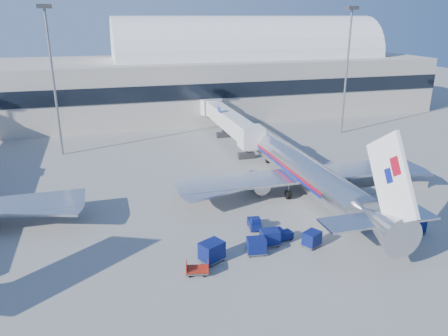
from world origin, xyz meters
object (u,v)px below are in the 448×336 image
object	(u,v)px
cart_train_a	(270,237)
ramp_worker	(402,232)
cart_solo_near	(312,239)
airliner_main	(305,171)
barrier_near	(372,191)
cart_open_red	(198,270)
barrier_far	(417,185)
tug_left	(254,223)
cart_train_b	(256,246)
tug_right	(360,222)
mast_east	(348,52)
mast_west	(51,60)
barrier_mid	(395,188)
cart_train_c	(212,251)
tug_lead	(281,235)
jetbridge_near	(227,119)
cart_solo_far	(415,225)

from	to	relation	value
cart_train_a	ramp_worker	bearing A→B (deg)	-10.88
cart_train_a	cart_solo_near	world-z (taller)	cart_train_a
cart_solo_near	ramp_worker	distance (m)	9.18
airliner_main	cart_train_a	world-z (taller)	airliner_main
barrier_near	cart_open_red	size ratio (longest dim) A/B	1.38
barrier_far	tug_left	size ratio (longest dim) A/B	1.31
cart_open_red	cart_train_b	bearing A→B (deg)	29.02
tug_right	cart_train_b	xyz separation A→B (m)	(-12.25, -2.08, 0.21)
tug_left	cart_solo_near	bearing A→B (deg)	-134.19
barrier_near	ramp_worker	distance (m)	11.79
mast_east	barrier_near	bearing A→B (deg)	-113.20
mast_west	barrier_near	world-z (taller)	mast_west
mast_west	tug_right	size ratio (longest dim) A/B	9.72
barrier_mid	tug_right	size ratio (longest dim) A/B	1.29
cart_train_a	cart_solo_near	distance (m)	4.02
mast_west	cart_train_c	world-z (taller)	mast_west
tug_lead	cart_train_c	bearing A→B (deg)	-178.20
tug_left	tug_lead	bearing A→B (deg)	-144.21
barrier_near	cart_train_c	world-z (taller)	cart_train_c
mast_east	tug_lead	world-z (taller)	mast_east
cart_train_a	tug_right	bearing A→B (deg)	5.52
cart_train_a	barrier_near	bearing A→B (deg)	27.14
cart_train_c	cart_open_red	size ratio (longest dim) A/B	1.22
mast_west	cart_train_b	size ratio (longest dim) A/B	11.57
tug_left	cart_open_red	world-z (taller)	tug_left
mast_west	cart_solo_near	bearing A→B (deg)	-56.62
cart_train_b	airliner_main	bearing A→B (deg)	55.83
tug_right	cart_train_a	bearing A→B (deg)	-161.84
barrier_near	jetbridge_near	bearing A→B (deg)	109.85
tug_right	cart_open_red	distance (m)	18.64
mast_west	cart_train_a	bearing A→B (deg)	-59.97
barrier_mid	cart_solo_far	xyz separation A→B (m)	(-5.04, -10.13, 0.40)
barrier_mid	cart_solo_far	bearing A→B (deg)	-116.46
tug_right	airliner_main	bearing A→B (deg)	111.77
airliner_main	cart_train_b	xyz separation A→B (m)	(-10.74, -12.14, -2.08)
airliner_main	tug_right	xyz separation A→B (m)	(1.51, -10.06, -2.29)
mast_west	airliner_main	bearing A→B (deg)	-40.36
jetbridge_near	mast_west	bearing A→B (deg)	-178.32
mast_west	cart_solo_near	size ratio (longest dim) A/B	10.56
cart_train_a	cart_solo_far	bearing A→B (deg)	-5.71
tug_lead	cart_open_red	xyz separation A→B (m)	(-9.25, -3.54, -0.25)
cart_train_a	cart_train_b	bearing A→B (deg)	-146.31
cart_solo_far	cart_train_a	bearing A→B (deg)	-178.67
cart_train_b	cart_open_red	bearing A→B (deg)	-156.21
tug_right	ramp_worker	size ratio (longest dim) A/B	1.37
jetbridge_near	cart_train_c	world-z (taller)	jetbridge_near
cart_solo_near	ramp_worker	world-z (taller)	ramp_worker
tug_right	cart_train_c	size ratio (longest dim) A/B	0.88
mast_east	tug_right	xyz separation A→B (m)	(-18.49, -35.56, -14.16)
mast_west	barrier_mid	bearing A→B (deg)	-34.14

